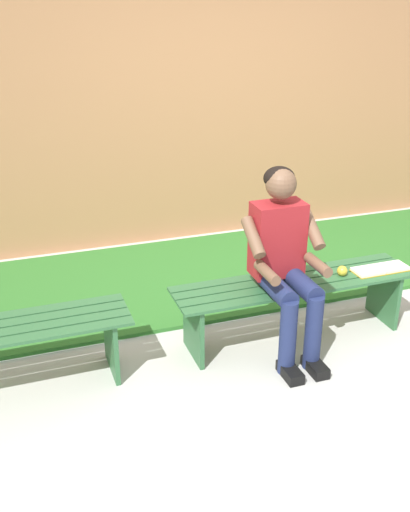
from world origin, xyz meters
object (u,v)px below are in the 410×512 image
Objects in this scene: person_seated at (285,257)px; apple at (342,271)px; book_open at (380,269)px; bench_near at (295,294)px.

apple is (-0.49, -0.07, -0.21)m from person_seated.
person_seated is at bearing 3.04° from book_open.
book_open is (-0.64, 0.05, 0.11)m from bench_near.
apple is 0.18× the size of book_open.
book_open reaches higher than bench_near.
bench_near is 0.39m from person_seated.
bench_near is at bearing -5.64° from apple.
book_open is (-0.30, 0.02, -0.03)m from apple.
apple reaches higher than book_open.
book_open is at bearing 176.36° from apple.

